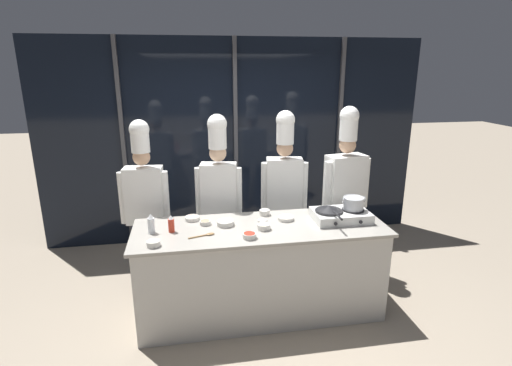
{
  "coord_description": "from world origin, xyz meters",
  "views": [
    {
      "loc": [
        -0.63,
        -3.39,
        2.35
      ],
      "look_at": [
        0.0,
        0.25,
        1.25
      ],
      "focal_mm": 28.0,
      "sensor_mm": 36.0,
      "label": 1
    }
  ],
  "objects_px": {
    "chef_line": "(284,182)",
    "prep_bowl_bean_sprouts": "(153,243)",
    "prep_bowl_onion": "(265,212)",
    "prep_bowl_noodles": "(264,226)",
    "prep_bowl_chili_flakes": "(249,235)",
    "serving_spoon_slotted": "(207,235)",
    "squeeze_bottle_clear": "(151,224)",
    "prep_bowl_mushrooms": "(205,222)",
    "chef_pastry": "(345,181)",
    "prep_bowl_rice": "(262,221)",
    "chef_sous": "(219,187)",
    "chef_head": "(144,193)",
    "squeeze_bottle_chili": "(171,224)",
    "prep_bowl_shrimp": "(192,218)",
    "frying_pan": "(329,208)",
    "portable_stove": "(341,215)",
    "prep_bowl_chicken": "(286,218)",
    "stock_pot": "(353,203)",
    "prep_bowl_garlic": "(225,222)"
  },
  "relations": [
    {
      "from": "prep_bowl_mushrooms",
      "to": "frying_pan",
      "type": "bearing_deg",
      "value": -5.55
    },
    {
      "from": "chef_sous",
      "to": "chef_pastry",
      "type": "distance_m",
      "value": 1.42
    },
    {
      "from": "prep_bowl_noodles",
      "to": "prep_bowl_mushrooms",
      "type": "xyz_separation_m",
      "value": [
        -0.52,
        0.21,
        -0.01
      ]
    },
    {
      "from": "prep_bowl_mushrooms",
      "to": "prep_bowl_chili_flakes",
      "type": "distance_m",
      "value": 0.52
    },
    {
      "from": "portable_stove",
      "to": "serving_spoon_slotted",
      "type": "bearing_deg",
      "value": -173.64
    },
    {
      "from": "prep_bowl_bean_sprouts",
      "to": "prep_bowl_chicken",
      "type": "bearing_deg",
      "value": 17.3
    },
    {
      "from": "squeeze_bottle_clear",
      "to": "prep_bowl_bean_sprouts",
      "type": "bearing_deg",
      "value": -82.92
    },
    {
      "from": "serving_spoon_slotted",
      "to": "chef_head",
      "type": "height_order",
      "value": "chef_head"
    },
    {
      "from": "prep_bowl_chili_flakes",
      "to": "serving_spoon_slotted",
      "type": "distance_m",
      "value": 0.38
    },
    {
      "from": "prep_bowl_shrimp",
      "to": "prep_bowl_mushrooms",
      "type": "xyz_separation_m",
      "value": [
        0.12,
        -0.14,
        0.0
      ]
    },
    {
      "from": "serving_spoon_slotted",
      "to": "chef_sous",
      "type": "relative_size",
      "value": 0.13
    },
    {
      "from": "squeeze_bottle_clear",
      "to": "prep_bowl_rice",
      "type": "relative_size",
      "value": 1.93
    },
    {
      "from": "prep_bowl_rice",
      "to": "serving_spoon_slotted",
      "type": "distance_m",
      "value": 0.57
    },
    {
      "from": "chef_head",
      "to": "chef_line",
      "type": "bearing_deg",
      "value": -173.28
    },
    {
      "from": "chef_sous",
      "to": "prep_bowl_noodles",
      "type": "bearing_deg",
      "value": 124.7
    },
    {
      "from": "prep_bowl_rice",
      "to": "prep_bowl_noodles",
      "type": "height_order",
      "value": "prep_bowl_noodles"
    },
    {
      "from": "squeeze_bottle_chili",
      "to": "prep_bowl_noodles",
      "type": "relative_size",
      "value": 1.3
    },
    {
      "from": "serving_spoon_slotted",
      "to": "chef_head",
      "type": "bearing_deg",
      "value": 125.65
    },
    {
      "from": "portable_stove",
      "to": "prep_bowl_rice",
      "type": "bearing_deg",
      "value": 176.2
    },
    {
      "from": "prep_bowl_shrimp",
      "to": "prep_bowl_noodles",
      "type": "xyz_separation_m",
      "value": [
        0.64,
        -0.34,
        0.01
      ]
    },
    {
      "from": "prep_bowl_noodles",
      "to": "prep_bowl_mushrooms",
      "type": "distance_m",
      "value": 0.56
    },
    {
      "from": "prep_bowl_noodles",
      "to": "squeeze_bottle_chili",
      "type": "bearing_deg",
      "value": 174.0
    },
    {
      "from": "prep_bowl_onion",
      "to": "chef_pastry",
      "type": "distance_m",
      "value": 1.07
    },
    {
      "from": "prep_bowl_onion",
      "to": "prep_bowl_noodles",
      "type": "xyz_separation_m",
      "value": [
        -0.08,
        -0.36,
        -0.0
      ]
    },
    {
      "from": "prep_bowl_chicken",
      "to": "chef_line",
      "type": "relative_size",
      "value": 0.08
    },
    {
      "from": "squeeze_bottle_chili",
      "to": "prep_bowl_noodles",
      "type": "xyz_separation_m",
      "value": [
        0.83,
        -0.09,
        -0.05
      ]
    },
    {
      "from": "prep_bowl_shrimp",
      "to": "prep_bowl_bean_sprouts",
      "type": "height_order",
      "value": "prep_bowl_bean_sprouts"
    },
    {
      "from": "serving_spoon_slotted",
      "to": "chef_sous",
      "type": "bearing_deg",
      "value": 77.43
    },
    {
      "from": "squeeze_bottle_chili",
      "to": "prep_bowl_onion",
      "type": "xyz_separation_m",
      "value": [
        0.91,
        0.27,
        -0.04
      ]
    },
    {
      "from": "prep_bowl_noodles",
      "to": "chef_pastry",
      "type": "height_order",
      "value": "chef_pastry"
    },
    {
      "from": "squeeze_bottle_clear",
      "to": "prep_bowl_mushrooms",
      "type": "bearing_deg",
      "value": 13.52
    },
    {
      "from": "portable_stove",
      "to": "prep_bowl_rice",
      "type": "height_order",
      "value": "portable_stove"
    },
    {
      "from": "prep_bowl_chili_flakes",
      "to": "chef_line",
      "type": "relative_size",
      "value": 0.07
    },
    {
      "from": "prep_bowl_bean_sprouts",
      "to": "chef_line",
      "type": "relative_size",
      "value": 0.06
    },
    {
      "from": "prep_bowl_bean_sprouts",
      "to": "chef_line",
      "type": "distance_m",
      "value": 1.7
    },
    {
      "from": "prep_bowl_noodles",
      "to": "chef_sous",
      "type": "xyz_separation_m",
      "value": [
        -0.35,
        0.75,
        0.16
      ]
    },
    {
      "from": "chef_line",
      "to": "prep_bowl_bean_sprouts",
      "type": "bearing_deg",
      "value": 45.66
    },
    {
      "from": "prep_bowl_shrimp",
      "to": "prep_bowl_onion",
      "type": "distance_m",
      "value": 0.72
    },
    {
      "from": "frying_pan",
      "to": "prep_bowl_chili_flakes",
      "type": "relative_size",
      "value": 3.74
    },
    {
      "from": "stock_pot",
      "to": "prep_bowl_mushrooms",
      "type": "relative_size",
      "value": 2.09
    },
    {
      "from": "squeeze_bottle_clear",
      "to": "prep_bowl_onion",
      "type": "height_order",
      "value": "squeeze_bottle_clear"
    },
    {
      "from": "frying_pan",
      "to": "squeeze_bottle_chili",
      "type": "bearing_deg",
      "value": -179.76
    },
    {
      "from": "prep_bowl_onion",
      "to": "prep_bowl_mushrooms",
      "type": "bearing_deg",
      "value": -166.07
    },
    {
      "from": "prep_bowl_garlic",
      "to": "chef_pastry",
      "type": "height_order",
      "value": "chef_pastry"
    },
    {
      "from": "prep_bowl_onion",
      "to": "serving_spoon_slotted",
      "type": "bearing_deg",
      "value": -146.08
    },
    {
      "from": "prep_bowl_shrimp",
      "to": "chef_line",
      "type": "xyz_separation_m",
      "value": [
        1.03,
        0.48,
        0.17
      ]
    },
    {
      "from": "prep_bowl_chili_flakes",
      "to": "chef_pastry",
      "type": "bearing_deg",
      "value": 36.19
    },
    {
      "from": "prep_bowl_shrimp",
      "to": "prep_bowl_chili_flakes",
      "type": "height_order",
      "value": "prep_bowl_chili_flakes"
    },
    {
      "from": "prep_bowl_rice",
      "to": "squeeze_bottle_chili",
      "type": "bearing_deg",
      "value": -175.88
    },
    {
      "from": "squeeze_bottle_chili",
      "to": "chef_head",
      "type": "distance_m",
      "value": 0.76
    }
  ]
}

